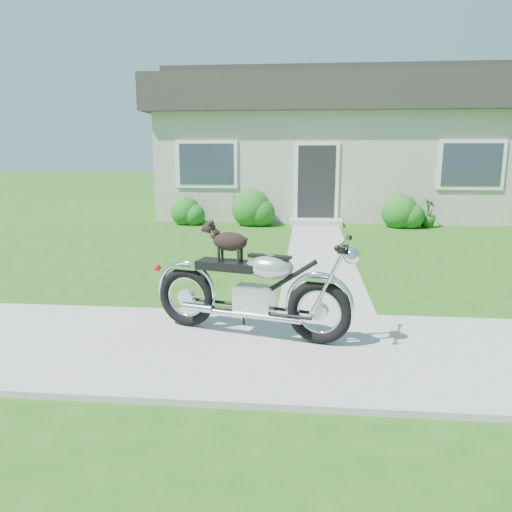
{
  "coord_description": "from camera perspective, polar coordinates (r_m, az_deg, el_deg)",
  "views": [
    {
      "loc": [
        -1.79,
        -4.69,
        1.96
      ],
      "look_at": [
        -2.35,
        1.0,
        0.75
      ],
      "focal_mm": 35.0,
      "sensor_mm": 36.0,
      "label": 1
    }
  ],
  "objects": [
    {
      "name": "motorcycle_with_dog",
      "position": [
        5.22,
        -0.36,
        -3.64
      ],
      "size": [
        2.18,
        0.88,
        1.19
      ],
      "rotation": [
        0.0,
        0.0,
        -0.26
      ],
      "color": "black",
      "rests_on": "sidewalk"
    },
    {
      "name": "potted_plant_left",
      "position": [
        13.43,
        -1.23,
        5.2
      ],
      "size": [
        0.87,
        0.82,
        0.76
      ],
      "primitive_type": "imported",
      "rotation": [
        0.0,
        0.0,
        3.56
      ],
      "color": "#276019",
      "rests_on": "ground"
    },
    {
      "name": "sidewalk",
      "position": [
        5.39,
        25.05,
        -10.36
      ],
      "size": [
        24.0,
        2.2,
        0.04
      ],
      "primitive_type": "cube",
      "color": "#9E9B93",
      "rests_on": "ground"
    },
    {
      "name": "walkway",
      "position": [
        9.89,
        7.2,
        0.51
      ],
      "size": [
        1.2,
        8.0,
        0.03
      ],
      "primitive_type": "cube",
      "color": "#9E9B93",
      "rests_on": "ground"
    },
    {
      "name": "house",
      "position": [
        16.78,
        12.03,
        12.37
      ],
      "size": [
        12.6,
        7.03,
        4.5
      ],
      "color": "#B9B2A7",
      "rests_on": "ground"
    },
    {
      "name": "shrub_row",
      "position": [
        13.32,
        9.94,
        5.06
      ],
      "size": [
        10.02,
        1.04,
        1.04
      ],
      "color": "#1D6019",
      "rests_on": "ground"
    },
    {
      "name": "potted_plant_right",
      "position": [
        13.71,
        19.07,
        4.68
      ],
      "size": [
        0.57,
        0.57,
        0.76
      ],
      "primitive_type": "imported",
      "rotation": [
        0.0,
        0.0,
        1.1
      ],
      "color": "#1E5A18",
      "rests_on": "ground"
    },
    {
      "name": "ground",
      "position": [
        5.39,
        25.03,
        -10.55
      ],
      "size": [
        80.0,
        80.0,
        0.0
      ],
      "primitive_type": "plane",
      "color": "#235114",
      "rests_on": "ground"
    }
  ]
}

